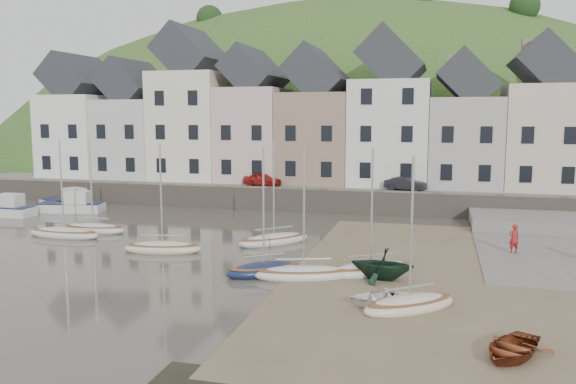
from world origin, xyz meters
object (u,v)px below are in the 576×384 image
(car_right, at_px, (406,184))
(rowboat_white, at_px, (386,298))
(sailboat_0, at_px, (64,233))
(rowboat_red, at_px, (511,348))
(rowboat_green, at_px, (382,263))
(person_red, at_px, (514,239))
(car_left, at_px, (262,179))

(car_right, bearing_deg, rowboat_white, -166.80)
(sailboat_0, height_order, car_right, sailboat_0)
(rowboat_white, distance_m, rowboat_red, 5.83)
(sailboat_0, bearing_deg, rowboat_green, -12.94)
(car_right, bearing_deg, person_red, -142.90)
(car_left, bearing_deg, person_red, -119.04)
(rowboat_red, bearing_deg, rowboat_green, 149.66)
(rowboat_white, bearing_deg, car_left, -168.37)
(rowboat_red, bearing_deg, rowboat_white, 164.85)
(person_red, height_order, car_left, car_left)
(rowboat_red, distance_m, car_left, 33.23)
(rowboat_green, height_order, car_right, car_right)
(car_left, bearing_deg, rowboat_red, -141.52)
(rowboat_red, bearing_deg, person_red, 111.28)
(rowboat_white, height_order, person_red, person_red)
(person_red, relative_size, car_right, 0.48)
(rowboat_green, height_order, rowboat_red, rowboat_green)
(rowboat_white, height_order, car_left, car_left)
(rowboat_white, distance_m, rowboat_green, 3.84)
(sailboat_0, distance_m, car_left, 18.10)
(person_red, height_order, car_right, car_right)
(rowboat_red, relative_size, car_left, 0.86)
(rowboat_red, bearing_deg, sailboat_0, -178.47)
(rowboat_white, height_order, car_right, car_right)
(rowboat_green, relative_size, rowboat_red, 1.02)
(sailboat_0, relative_size, person_red, 3.95)
(rowboat_green, bearing_deg, rowboat_red, 35.55)
(rowboat_white, relative_size, person_red, 1.92)
(sailboat_0, relative_size, rowboat_red, 2.24)
(rowboat_green, relative_size, car_right, 0.86)
(rowboat_green, distance_m, car_left, 24.10)
(rowboat_white, xyz_separation_m, rowboat_green, (-0.54, 3.77, 0.44))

